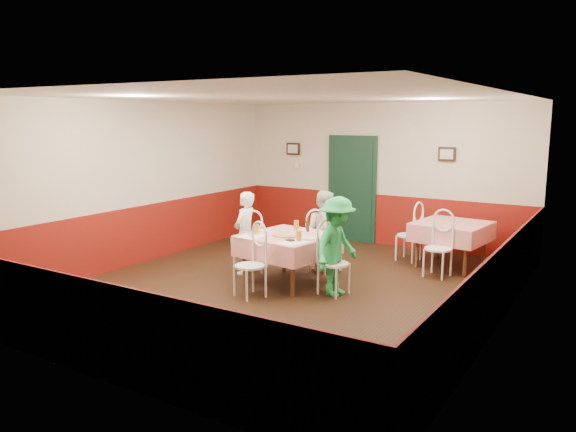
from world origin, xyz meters
The scene contains 39 objects.
floor centered at (0.00, 0.00, 0.00)m, with size 7.00×7.00×0.00m, color black.
ceiling centered at (0.00, 0.00, 2.80)m, with size 7.00×7.00×0.00m, color white.
back_wall centered at (0.00, 3.50, 1.40)m, with size 6.00×0.10×2.80m, color beige.
front_wall centered at (0.00, -3.50, 1.40)m, with size 6.00×0.10×2.80m, color beige.
left_wall centered at (-3.00, 0.00, 1.40)m, with size 0.10×7.00×2.80m, color beige.
right_wall centered at (3.00, 0.00, 1.40)m, with size 0.10×7.00×2.80m, color beige.
wainscot_back centered at (0.00, 3.48, 0.50)m, with size 6.00×0.03×1.00m, color maroon.
wainscot_front centered at (0.00, -3.48, 0.50)m, with size 6.00×0.03×1.00m, color maroon.
wainscot_left centered at (-2.98, 0.00, 0.50)m, with size 0.03×7.00×1.00m, color maroon.
wainscot_right centered at (2.98, 0.00, 0.50)m, with size 0.03×7.00×1.00m, color maroon.
door centered at (-0.60, 3.45, 1.05)m, with size 0.96×0.06×2.10m, color black.
picture_left centered at (-2.00, 3.45, 1.85)m, with size 0.32×0.03×0.26m, color black.
picture_right centered at (1.30, 3.45, 1.85)m, with size 0.32×0.03×0.26m, color black.
thermostat centered at (-1.90, 3.45, 1.50)m, with size 0.10×0.03×0.10m, color white.
main_table centered at (-0.13, 0.20, 0.38)m, with size 1.22×1.22×0.77m, color red.
second_table centered at (1.71, 2.52, 0.38)m, with size 1.12×1.12×0.77m, color red.
chair_left centered at (-0.97, 0.31, 0.45)m, with size 0.42×0.42×0.90m, color white, non-canonical shape.
chair_right centered at (0.71, 0.08, 0.45)m, with size 0.42×0.42×0.90m, color white, non-canonical shape.
chair_far centered at (-0.01, 1.04, 0.45)m, with size 0.42×0.42×0.90m, color white, non-canonical shape.
chair_near centered at (-0.24, -0.64, 0.45)m, with size 0.42×0.42×0.90m, color white, non-canonical shape.
chair_second_a centered at (0.96, 2.52, 0.45)m, with size 0.42×0.42×0.90m, color white, non-canonical shape.
chair_second_b centered at (1.71, 1.77, 0.45)m, with size 0.42×0.42×0.90m, color white, non-canonical shape.
pizza centered at (-0.11, 0.14, 0.77)m, with size 0.42×0.42×0.03m, color #B74723.
plate_left centered at (-0.57, 0.27, 0.77)m, with size 0.25×0.25×0.01m, color white.
plate_right centered at (0.28, 0.13, 0.77)m, with size 0.25×0.25×0.01m, color white.
plate_far centered at (-0.09, 0.64, 0.77)m, with size 0.25×0.25×0.01m, color white.
glass_a centered at (-0.56, -0.02, 0.84)m, with size 0.08×0.08×0.15m, color #BF7219.
glass_b centered at (0.23, -0.08, 0.83)m, with size 0.08×0.08×0.15m, color #BF7219.
glass_c centered at (-0.22, 0.60, 0.83)m, with size 0.08×0.08×0.15m, color #BF7219.
beer_bottle centered at (0.00, 0.57, 0.86)m, with size 0.06×0.06×0.20m, color #381C0A.
shaker_a centered at (-0.61, -0.16, 0.81)m, with size 0.04×0.04×0.09m, color silver.
shaker_b centered at (-0.55, -0.21, 0.81)m, with size 0.04×0.04×0.09m, color silver.
shaker_c centered at (-0.62, -0.11, 0.81)m, with size 0.04×0.04×0.09m, color #B23319.
menu_left centered at (-0.53, -0.17, 0.76)m, with size 0.30×0.40×0.00m, color white.
menu_right centered at (0.22, -0.21, 0.76)m, with size 0.30×0.40×0.00m, color white.
wallet centered at (0.13, -0.15, 0.77)m, with size 0.11×0.09×0.02m, color black.
diner_left centered at (-1.02, 0.32, 0.67)m, with size 0.49×0.32×1.34m, color gray.
diner_far centered at (-0.01, 1.09, 0.67)m, with size 0.66×0.51×1.35m, color gray.
diner_right centered at (0.76, 0.08, 0.71)m, with size 0.92×0.53×1.42m, color gray.
Camera 1 is at (4.24, -6.88, 2.52)m, focal length 35.00 mm.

